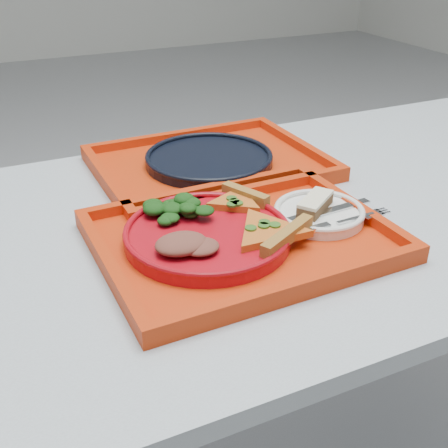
{
  "coord_description": "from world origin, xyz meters",
  "views": [
    {
      "loc": [
        -0.47,
        -0.78,
        1.21
      ],
      "look_at": [
        -0.14,
        -0.07,
        0.78
      ],
      "focal_mm": 45.0,
      "sensor_mm": 36.0,
      "label": 1
    }
  ],
  "objects_px": {
    "tray_far": "(209,167)",
    "dessert_bar": "(315,204)",
    "tray_main": "(242,240)",
    "navy_plate": "(209,160)",
    "dinner_plate": "(207,236)"
  },
  "relations": [
    {
      "from": "tray_far",
      "to": "navy_plate",
      "type": "distance_m",
      "value": 0.01
    },
    {
      "from": "dessert_bar",
      "to": "navy_plate",
      "type": "bearing_deg",
      "value": 67.85
    },
    {
      "from": "navy_plate",
      "to": "tray_far",
      "type": "bearing_deg",
      "value": 0.0
    },
    {
      "from": "dessert_bar",
      "to": "tray_far",
      "type": "bearing_deg",
      "value": 67.85
    },
    {
      "from": "dinner_plate",
      "to": "navy_plate",
      "type": "height_order",
      "value": "dinner_plate"
    },
    {
      "from": "tray_main",
      "to": "navy_plate",
      "type": "relative_size",
      "value": 1.73
    },
    {
      "from": "dinner_plate",
      "to": "tray_far",
      "type": "bearing_deg",
      "value": 66.01
    },
    {
      "from": "navy_plate",
      "to": "dessert_bar",
      "type": "xyz_separation_m",
      "value": [
        0.07,
        -0.29,
        0.02
      ]
    },
    {
      "from": "tray_main",
      "to": "tray_far",
      "type": "bearing_deg",
      "value": 75.05
    },
    {
      "from": "tray_main",
      "to": "dessert_bar",
      "type": "height_order",
      "value": "dessert_bar"
    },
    {
      "from": "tray_far",
      "to": "navy_plate",
      "type": "xyz_separation_m",
      "value": [
        0.0,
        0.0,
        0.01
      ]
    },
    {
      "from": "tray_main",
      "to": "dinner_plate",
      "type": "relative_size",
      "value": 1.73
    },
    {
      "from": "tray_far",
      "to": "dessert_bar",
      "type": "relative_size",
      "value": 5.13
    },
    {
      "from": "dessert_bar",
      "to": "tray_main",
      "type": "bearing_deg",
      "value": 147.96
    },
    {
      "from": "tray_far",
      "to": "dinner_plate",
      "type": "bearing_deg",
      "value": -114.71
    }
  ]
}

